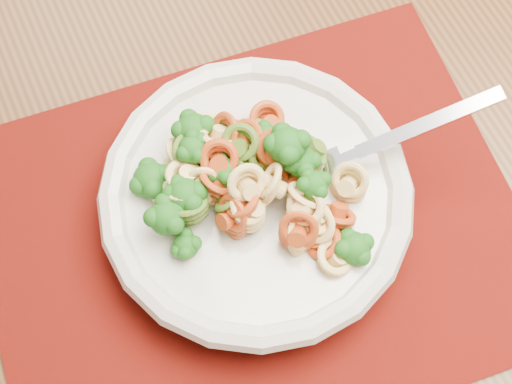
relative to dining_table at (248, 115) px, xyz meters
name	(u,v)px	position (x,y,z in m)	size (l,w,h in m)	color
dining_table	(248,115)	(0.00, 0.00, 0.00)	(1.60, 1.11, 0.72)	brown
placemat	(254,233)	(-0.05, -0.15, 0.09)	(0.41, 0.32, 0.00)	#510F03
pasta_bowl	(256,198)	(-0.04, -0.13, 0.12)	(0.24, 0.24, 0.05)	beige
pasta_broccoli_heap	(256,189)	(-0.04, -0.13, 0.14)	(0.20, 0.20, 0.06)	#F2C877
fork	(326,166)	(0.02, -0.13, 0.13)	(0.19, 0.02, 0.01)	silver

